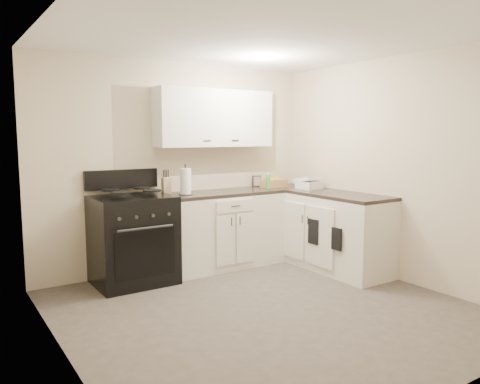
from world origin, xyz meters
TOP-DOWN VIEW (x-y plane):
  - floor at (0.00, 0.00)m, footprint 3.60×3.60m
  - ceiling at (0.00, 0.00)m, footprint 3.60×3.60m
  - wall_back at (0.00, 1.80)m, footprint 3.60×0.00m
  - wall_right at (1.80, 0.00)m, footprint 0.00×3.60m
  - wall_left at (-1.80, 0.00)m, footprint 0.00×3.60m
  - wall_front at (0.00, -1.80)m, footprint 3.60×0.00m
  - base_cabinets_back at (0.43, 1.50)m, footprint 1.55×0.60m
  - base_cabinets_right at (1.50, 0.85)m, footprint 0.60×1.90m
  - countertop_back at (0.43, 1.50)m, footprint 1.55×0.60m
  - countertop_right at (1.50, 0.85)m, footprint 0.60×1.90m
  - upper_cabinets at (0.43, 1.65)m, footprint 1.55×0.30m
  - stove at (-0.74, 1.48)m, footprint 0.85×0.72m
  - knife_block at (-0.27, 1.60)m, footprint 0.09×0.08m
  - paper_towel at (-0.08, 1.47)m, footprint 0.16×0.16m
  - soap_bottle at (1.12, 1.47)m, footprint 0.06×0.06m
  - picture_frame at (1.12, 1.73)m, footprint 0.12×0.07m
  - wicker_basket at (1.28, 1.55)m, footprint 0.32×0.22m
  - countertop_grill at (1.54, 1.14)m, footprint 0.29×0.28m
  - oven_mitt_near at (1.18, 0.27)m, footprint 0.02×0.15m
  - oven_mitt_far at (1.18, 0.65)m, footprint 0.02×0.17m

SIDE VIEW (x-z plane):
  - floor at x=0.00m, z-range 0.00..0.00m
  - base_cabinets_back at x=0.43m, z-range 0.00..0.90m
  - base_cabinets_right at x=1.50m, z-range 0.00..0.90m
  - stove at x=-0.74m, z-range -0.05..0.97m
  - oven_mitt_near at x=1.18m, z-range 0.35..0.61m
  - oven_mitt_far at x=1.18m, z-range 0.35..0.65m
  - countertop_back at x=0.43m, z-range 0.90..0.94m
  - countertop_right at x=1.50m, z-range 0.90..0.94m
  - countertop_grill at x=1.54m, z-range 0.94..1.04m
  - wicker_basket at x=1.28m, z-range 0.94..1.04m
  - picture_frame at x=1.12m, z-range 0.94..1.09m
  - soap_bottle at x=1.12m, z-range 0.94..1.12m
  - knife_block at x=-0.27m, z-range 0.94..1.14m
  - paper_towel at x=-0.08m, z-range 0.94..1.25m
  - wall_back at x=0.00m, z-range -0.55..3.05m
  - wall_right at x=1.80m, z-range -0.55..3.05m
  - wall_left at x=-1.80m, z-range -0.55..3.05m
  - wall_front at x=0.00m, z-range -0.55..3.05m
  - upper_cabinets at x=0.43m, z-range 1.49..2.19m
  - ceiling at x=0.00m, z-range 2.50..2.50m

